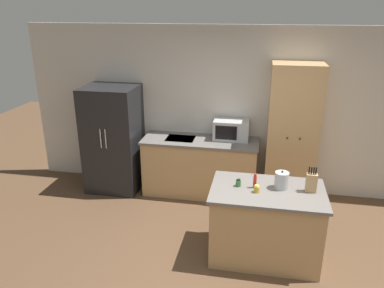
{
  "coord_description": "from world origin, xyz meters",
  "views": [
    {
      "loc": [
        0.17,
        -3.38,
        2.86
      ],
      "look_at": [
        -0.74,
        1.4,
        1.05
      ],
      "focal_mm": 35.0,
      "sensor_mm": 36.0,
      "label": 1
    }
  ],
  "objects_px": {
    "spice_bottle_tall_dark": "(238,183)",
    "spice_bottle_amber_oil": "(257,189)",
    "refrigerator": "(113,139)",
    "pantry_cabinet": "(292,135)",
    "kettle": "(282,180)",
    "microwave": "(231,130)",
    "spice_bottle_short_red": "(255,181)",
    "knife_block": "(311,182)"
  },
  "relations": [
    {
      "from": "microwave",
      "to": "spice_bottle_short_red",
      "type": "height_order",
      "value": "microwave"
    },
    {
      "from": "pantry_cabinet",
      "to": "spice_bottle_tall_dark",
      "type": "height_order",
      "value": "pantry_cabinet"
    },
    {
      "from": "pantry_cabinet",
      "to": "kettle",
      "type": "xyz_separation_m",
      "value": [
        -0.19,
        -1.44,
        -0.07
      ]
    },
    {
      "from": "kettle",
      "to": "knife_block",
      "type": "bearing_deg",
      "value": -4.23
    },
    {
      "from": "refrigerator",
      "to": "microwave",
      "type": "relative_size",
      "value": 3.14
    },
    {
      "from": "refrigerator",
      "to": "spice_bottle_tall_dark",
      "type": "distance_m",
      "value": 2.51
    },
    {
      "from": "spice_bottle_amber_oil",
      "to": "pantry_cabinet",
      "type": "bearing_deg",
      "value": 73.69
    },
    {
      "from": "microwave",
      "to": "spice_bottle_amber_oil",
      "type": "relative_size",
      "value": 6.3
    },
    {
      "from": "microwave",
      "to": "spice_bottle_tall_dark",
      "type": "distance_m",
      "value": 1.58
    },
    {
      "from": "pantry_cabinet",
      "to": "spice_bottle_short_red",
      "type": "bearing_deg",
      "value": -108.3
    },
    {
      "from": "pantry_cabinet",
      "to": "kettle",
      "type": "bearing_deg",
      "value": -97.63
    },
    {
      "from": "knife_block",
      "to": "kettle",
      "type": "distance_m",
      "value": 0.32
    },
    {
      "from": "microwave",
      "to": "knife_block",
      "type": "relative_size",
      "value": 1.78
    },
    {
      "from": "refrigerator",
      "to": "kettle",
      "type": "relative_size",
      "value": 7.63
    },
    {
      "from": "pantry_cabinet",
      "to": "knife_block",
      "type": "distance_m",
      "value": 1.48
    },
    {
      "from": "pantry_cabinet",
      "to": "knife_block",
      "type": "bearing_deg",
      "value": -84.99
    },
    {
      "from": "refrigerator",
      "to": "knife_block",
      "type": "relative_size",
      "value": 5.58
    },
    {
      "from": "spice_bottle_short_red",
      "to": "kettle",
      "type": "bearing_deg",
      "value": 8.22
    },
    {
      "from": "spice_bottle_amber_oil",
      "to": "refrigerator",
      "type": "bearing_deg",
      "value": 147.05
    },
    {
      "from": "microwave",
      "to": "spice_bottle_amber_oil",
      "type": "height_order",
      "value": "microwave"
    },
    {
      "from": "pantry_cabinet",
      "to": "spice_bottle_amber_oil",
      "type": "bearing_deg",
      "value": -106.31
    },
    {
      "from": "pantry_cabinet",
      "to": "spice_bottle_amber_oil",
      "type": "xyz_separation_m",
      "value": [
        -0.47,
        -1.6,
        -0.13
      ]
    },
    {
      "from": "knife_block",
      "to": "spice_bottle_amber_oil",
      "type": "relative_size",
      "value": 3.54
    },
    {
      "from": "spice_bottle_tall_dark",
      "to": "spice_bottle_amber_oil",
      "type": "bearing_deg",
      "value": -27.89
    },
    {
      "from": "microwave",
      "to": "kettle",
      "type": "height_order",
      "value": "microwave"
    },
    {
      "from": "pantry_cabinet",
      "to": "knife_block",
      "type": "relative_size",
      "value": 6.96
    },
    {
      "from": "pantry_cabinet",
      "to": "microwave",
      "type": "height_order",
      "value": "pantry_cabinet"
    },
    {
      "from": "microwave",
      "to": "spice_bottle_tall_dark",
      "type": "xyz_separation_m",
      "value": [
        0.23,
        -1.56,
        -0.13
      ]
    },
    {
      "from": "microwave",
      "to": "kettle",
      "type": "bearing_deg",
      "value": -64.85
    },
    {
      "from": "spice_bottle_amber_oil",
      "to": "spice_bottle_tall_dark",
      "type": "bearing_deg",
      "value": 152.11
    },
    {
      "from": "refrigerator",
      "to": "pantry_cabinet",
      "type": "bearing_deg",
      "value": 2.09
    },
    {
      "from": "spice_bottle_amber_oil",
      "to": "kettle",
      "type": "height_order",
      "value": "kettle"
    },
    {
      "from": "pantry_cabinet",
      "to": "kettle",
      "type": "distance_m",
      "value": 1.46
    },
    {
      "from": "spice_bottle_tall_dark",
      "to": "spice_bottle_amber_oil",
      "type": "relative_size",
      "value": 1.01
    },
    {
      "from": "kettle",
      "to": "spice_bottle_amber_oil",
      "type": "bearing_deg",
      "value": -150.93
    },
    {
      "from": "knife_block",
      "to": "spice_bottle_tall_dark",
      "type": "bearing_deg",
      "value": -178.86
    },
    {
      "from": "refrigerator",
      "to": "spice_bottle_short_red",
      "type": "xyz_separation_m",
      "value": [
        2.28,
        -1.39,
        0.12
      ]
    },
    {
      "from": "microwave",
      "to": "pantry_cabinet",
      "type": "bearing_deg",
      "value": -4.67
    },
    {
      "from": "spice_bottle_short_red",
      "to": "kettle",
      "type": "relative_size",
      "value": 0.78
    },
    {
      "from": "knife_block",
      "to": "spice_bottle_tall_dark",
      "type": "height_order",
      "value": "knife_block"
    },
    {
      "from": "microwave",
      "to": "knife_block",
      "type": "xyz_separation_m",
      "value": [
        1.04,
        -1.54,
        -0.06
      ]
    },
    {
      "from": "refrigerator",
      "to": "microwave",
      "type": "distance_m",
      "value": 1.89
    }
  ]
}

